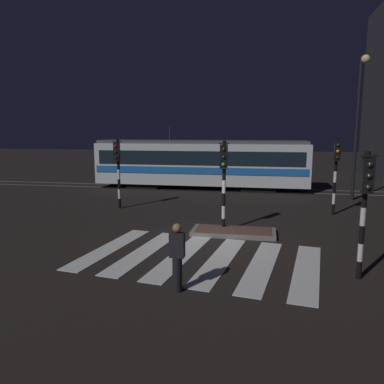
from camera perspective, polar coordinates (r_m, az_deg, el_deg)
The scene contains 12 objects.
ground_plane at distance 13.55m, azimuth 2.50°, elevation -7.46°, with size 120.00×120.00×0.00m, color black.
rail_near at distance 24.62m, azimuth 6.34°, elevation 0.15°, with size 80.00×0.12×0.03m, color #59595E.
rail_far at distance 26.03m, azimuth 6.59°, elevation 0.65°, with size 80.00×0.12×0.03m, color #59595E.
crosswalk_zebra at distance 11.81m, azimuth 1.20°, elevation -9.95°, with size 7.61×5.54×0.02m.
traffic_island at distance 14.51m, azimuth 6.28°, elevation -6.01°, with size 3.16×1.40×0.18m.
traffic_light_median_centre at distance 14.42m, azimuth 4.83°, elevation 2.98°, with size 0.36×0.42×3.52m.
traffic_light_corner_far_left at distance 19.09m, azimuth -11.16°, elevation 4.27°, with size 0.36×0.42×3.47m.
traffic_light_corner_near_right at distance 10.58m, azimuth 24.73°, elevation -0.64°, with size 0.36×0.42×3.39m.
traffic_light_corner_far_right at distance 18.47m, azimuth 20.95°, elevation 3.88°, with size 0.36×0.42×3.57m.
street_lamp_trackside_right at distance 22.72m, azimuth 23.89°, elevation 10.92°, with size 0.44×1.21×7.74m.
tram at distance 25.39m, azimuth 1.31°, elevation 4.41°, with size 14.26×2.58×4.15m.
pedestrian_waiting_at_kerb at distance 9.26m, azimuth -2.25°, elevation -9.80°, with size 0.36×0.24×1.71m.
Camera 1 is at (1.85, -12.84, 3.90)m, focal length 35.31 mm.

